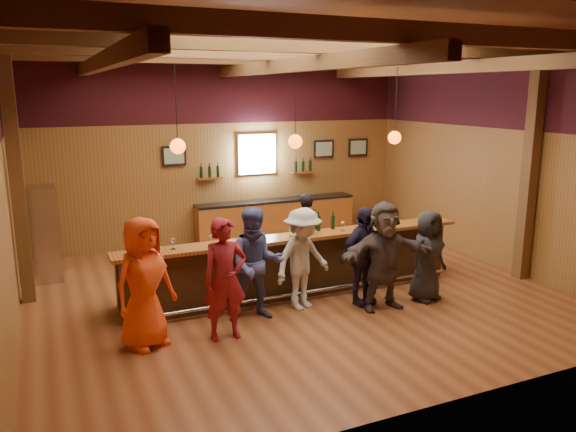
{
  "coord_description": "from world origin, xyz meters",
  "views": [
    {
      "loc": [
        -3.97,
        -8.64,
        3.55
      ],
      "look_at": [
        0.0,
        0.3,
        1.35
      ],
      "focal_mm": 35.0,
      "sensor_mm": 36.0,
      "label": 1
    }
  ],
  "objects_px": {
    "customer_brown": "(384,256)",
    "bottle_a": "(318,223)",
    "bar_counter": "(292,262)",
    "stainless_fridge": "(40,234)",
    "customer_white": "(303,259)",
    "customer_dark": "(427,256)",
    "back_bar_cabinet": "(276,218)",
    "ice_bucket": "(308,226)",
    "bartender": "(305,232)",
    "customer_denim": "(256,264)",
    "customer_navy": "(363,256)",
    "customer_redvest": "(225,279)",
    "customer_orange": "(144,283)"
  },
  "relations": [
    {
      "from": "customer_brown",
      "to": "bottle_a",
      "type": "height_order",
      "value": "customer_brown"
    },
    {
      "from": "bottle_a",
      "to": "bar_counter",
      "type": "bearing_deg",
      "value": 158.51
    },
    {
      "from": "stainless_fridge",
      "to": "customer_white",
      "type": "height_order",
      "value": "stainless_fridge"
    },
    {
      "from": "customer_brown",
      "to": "customer_dark",
      "type": "height_order",
      "value": "customer_brown"
    },
    {
      "from": "back_bar_cabinet",
      "to": "customer_dark",
      "type": "xyz_separation_m",
      "value": [
        0.74,
        -4.93,
        0.31
      ]
    },
    {
      "from": "ice_bucket",
      "to": "customer_white",
      "type": "bearing_deg",
      "value": -123.77
    },
    {
      "from": "customer_white",
      "to": "bartender",
      "type": "relative_size",
      "value": 1.09
    },
    {
      "from": "back_bar_cabinet",
      "to": "customer_denim",
      "type": "distance_m",
      "value": 5.06
    },
    {
      "from": "bar_counter",
      "to": "back_bar_cabinet",
      "type": "bearing_deg",
      "value": 71.66
    },
    {
      "from": "customer_denim",
      "to": "customer_brown",
      "type": "relative_size",
      "value": 1.0
    },
    {
      "from": "bar_counter",
      "to": "customer_denim",
      "type": "bearing_deg",
      "value": -137.8
    },
    {
      "from": "customer_navy",
      "to": "customer_denim",
      "type": "bearing_deg",
      "value": 161.92
    },
    {
      "from": "customer_redvest",
      "to": "customer_denim",
      "type": "xyz_separation_m",
      "value": [
        0.66,
        0.48,
        0.0
      ]
    },
    {
      "from": "stainless_fridge",
      "to": "customer_orange",
      "type": "height_order",
      "value": "customer_orange"
    },
    {
      "from": "customer_orange",
      "to": "customer_navy",
      "type": "bearing_deg",
      "value": -23.14
    },
    {
      "from": "customer_orange",
      "to": "bartender",
      "type": "distance_m",
      "value": 4.2
    },
    {
      "from": "bottle_a",
      "to": "customer_navy",
      "type": "bearing_deg",
      "value": -67.44
    },
    {
      "from": "customer_navy",
      "to": "bartender",
      "type": "bearing_deg",
      "value": 77.77
    },
    {
      "from": "customer_redvest",
      "to": "stainless_fridge",
      "type": "bearing_deg",
      "value": 121.1
    },
    {
      "from": "back_bar_cabinet",
      "to": "ice_bucket",
      "type": "relative_size",
      "value": 16.1
    },
    {
      "from": "customer_dark",
      "to": "ice_bucket",
      "type": "xyz_separation_m",
      "value": [
        -1.74,
        1.08,
        0.44
      ]
    },
    {
      "from": "back_bar_cabinet",
      "to": "bottle_a",
      "type": "xyz_separation_m",
      "value": [
        -0.75,
        -3.74,
        0.77
      ]
    },
    {
      "from": "customer_orange",
      "to": "customer_denim",
      "type": "bearing_deg",
      "value": -16.63
    },
    {
      "from": "back_bar_cabinet",
      "to": "customer_orange",
      "type": "distance_m",
      "value": 6.26
    },
    {
      "from": "bartender",
      "to": "ice_bucket",
      "type": "distance_m",
      "value": 1.47
    },
    {
      "from": "bartender",
      "to": "bottle_a",
      "type": "height_order",
      "value": "bartender"
    },
    {
      "from": "customer_orange",
      "to": "bottle_a",
      "type": "relative_size",
      "value": 5.43
    },
    {
      "from": "back_bar_cabinet",
      "to": "customer_navy",
      "type": "relative_size",
      "value": 2.39
    },
    {
      "from": "bar_counter",
      "to": "customer_navy",
      "type": "xyz_separation_m",
      "value": [
        0.81,
        -1.08,
        0.32
      ]
    },
    {
      "from": "bartender",
      "to": "bottle_a",
      "type": "xyz_separation_m",
      "value": [
        -0.31,
        -1.18,
        0.46
      ]
    },
    {
      "from": "stainless_fridge",
      "to": "customer_redvest",
      "type": "xyz_separation_m",
      "value": [
        2.41,
        -3.88,
        -0.0
      ]
    },
    {
      "from": "back_bar_cabinet",
      "to": "customer_denim",
      "type": "relative_size",
      "value": 2.22
    },
    {
      "from": "back_bar_cabinet",
      "to": "stainless_fridge",
      "type": "bearing_deg",
      "value": -168.07
    },
    {
      "from": "back_bar_cabinet",
      "to": "customer_denim",
      "type": "bearing_deg",
      "value": -116.26
    },
    {
      "from": "customer_denim",
      "to": "ice_bucket",
      "type": "distance_m",
      "value": 1.44
    },
    {
      "from": "customer_redvest",
      "to": "customer_dark",
      "type": "distance_m",
      "value": 3.63
    },
    {
      "from": "customer_dark",
      "to": "bottle_a",
      "type": "relative_size",
      "value": 4.57
    },
    {
      "from": "customer_brown",
      "to": "bottle_a",
      "type": "xyz_separation_m",
      "value": [
        -0.58,
        1.22,
        0.34
      ]
    },
    {
      "from": "customer_brown",
      "to": "customer_dark",
      "type": "distance_m",
      "value": 0.92
    },
    {
      "from": "customer_denim",
      "to": "bottle_a",
      "type": "xyz_separation_m",
      "value": [
        1.48,
        0.78,
        0.34
      ]
    },
    {
      "from": "customer_white",
      "to": "customer_navy",
      "type": "bearing_deg",
      "value": -31.2
    },
    {
      "from": "bar_counter",
      "to": "customer_white",
      "type": "xyz_separation_m",
      "value": [
        -0.19,
        -0.84,
        0.33
      ]
    },
    {
      "from": "customer_orange",
      "to": "customer_brown",
      "type": "bearing_deg",
      "value": -27.9
    },
    {
      "from": "customer_white",
      "to": "bottle_a",
      "type": "xyz_separation_m",
      "value": [
        0.62,
        0.67,
        0.4
      ]
    },
    {
      "from": "bar_counter",
      "to": "stainless_fridge",
      "type": "xyz_separation_m",
      "value": [
        -4.12,
        2.45,
        0.38
      ]
    },
    {
      "from": "bar_counter",
      "to": "ice_bucket",
      "type": "xyz_separation_m",
      "value": [
        0.18,
        -0.27,
        0.71
      ]
    },
    {
      "from": "customer_denim",
      "to": "customer_dark",
      "type": "xyz_separation_m",
      "value": [
        2.97,
        -0.41,
        -0.11
      ]
    },
    {
      "from": "customer_brown",
      "to": "ice_bucket",
      "type": "bearing_deg",
      "value": 130.13
    },
    {
      "from": "bar_counter",
      "to": "customer_brown",
      "type": "relative_size",
      "value": 3.48
    },
    {
      "from": "bar_counter",
      "to": "customer_navy",
      "type": "bearing_deg",
      "value": -53.1
    }
  ]
}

